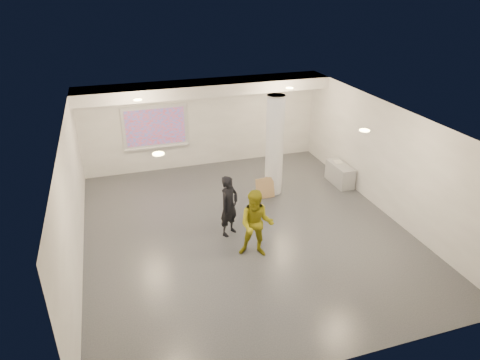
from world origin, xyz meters
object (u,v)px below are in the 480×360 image
object	(u,v)px
projection_screen	(155,127)
man	(256,224)
credenza	(340,174)
column	(275,146)
woman	(229,206)

from	to	relation	value
projection_screen	man	size ratio (longest dim) A/B	1.26
projection_screen	credenza	bearing A→B (deg)	-27.37
column	woman	world-z (taller)	column
credenza	woman	size ratio (longest dim) A/B	0.69
woman	projection_screen	bearing A→B (deg)	69.62
credenza	man	xyz separation A→B (m)	(-3.81, -2.81, 0.51)
column	man	bearing A→B (deg)	-118.58
woman	man	size ratio (longest dim) A/B	0.96
projection_screen	woman	xyz separation A→B (m)	(1.17, -4.50, -0.73)
credenza	woman	distance (m)	4.52
column	woman	bearing A→B (deg)	-136.22
projection_screen	credenza	world-z (taller)	projection_screen
column	man	xyz separation A→B (m)	(-1.59, -2.91, -0.67)
woman	man	world-z (taller)	man
column	projection_screen	xyz separation A→B (m)	(-3.10, 2.65, 0.03)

